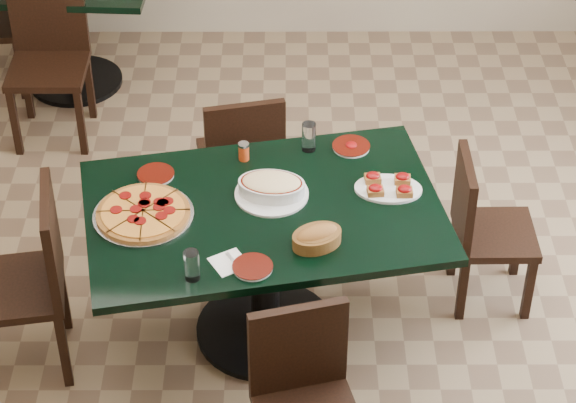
{
  "coord_description": "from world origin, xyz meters",
  "views": [
    {
      "loc": [
        0.0,
        -3.88,
        3.79
      ],
      "look_at": [
        0.01,
        0.0,
        0.72
      ],
      "focal_mm": 70.0,
      "sensor_mm": 36.0,
      "label": 1
    }
  ],
  "objects_px": {
    "back_chair_left": "(1,14)",
    "back_table": "(67,9)",
    "chair_right": "(481,225)",
    "bread_basket": "(317,237)",
    "chair_far": "(242,157)",
    "chair_near": "(304,394)",
    "lasagna_casserole": "(272,187)",
    "main_table": "(264,240)",
    "back_chair_near": "(49,50)",
    "bruschetta_platter": "(388,186)",
    "chair_left": "(31,273)",
    "pepperoni_pizza": "(143,213)"
  },
  "relations": [
    {
      "from": "back_chair_left",
      "to": "back_table",
      "type": "bearing_deg",
      "value": 85.87
    },
    {
      "from": "chair_right",
      "to": "bread_basket",
      "type": "relative_size",
      "value": 3.09
    },
    {
      "from": "chair_far",
      "to": "chair_near",
      "type": "distance_m",
      "value": 1.61
    },
    {
      "from": "chair_right",
      "to": "bread_basket",
      "type": "distance_m",
      "value": 0.99
    },
    {
      "from": "chair_right",
      "to": "lasagna_casserole",
      "type": "height_order",
      "value": "lasagna_casserole"
    },
    {
      "from": "back_table",
      "to": "main_table",
      "type": "bearing_deg",
      "value": -57.59
    },
    {
      "from": "main_table",
      "to": "lasagna_casserole",
      "type": "relative_size",
      "value": 5.19
    },
    {
      "from": "chair_near",
      "to": "chair_right",
      "type": "relative_size",
      "value": 1.05
    },
    {
      "from": "chair_right",
      "to": "bread_basket",
      "type": "height_order",
      "value": "bread_basket"
    },
    {
      "from": "back_chair_near",
      "to": "chair_right",
      "type": "bearing_deg",
      "value": -32.96
    },
    {
      "from": "back_chair_left",
      "to": "bruschetta_platter",
      "type": "relative_size",
      "value": 2.75
    },
    {
      "from": "bread_basket",
      "to": "bruschetta_platter",
      "type": "relative_size",
      "value": 0.82
    },
    {
      "from": "chair_near",
      "to": "bread_basket",
      "type": "xyz_separation_m",
      "value": [
        0.06,
        0.58,
        0.32
      ]
    },
    {
      "from": "chair_left",
      "to": "lasagna_casserole",
      "type": "height_order",
      "value": "chair_left"
    },
    {
      "from": "back_chair_near",
      "to": "bread_basket",
      "type": "distance_m",
      "value": 2.47
    },
    {
      "from": "bruschetta_platter",
      "to": "main_table",
      "type": "bearing_deg",
      "value": -162.12
    },
    {
      "from": "pepperoni_pizza",
      "to": "bruschetta_platter",
      "type": "xyz_separation_m",
      "value": [
        1.06,
        0.18,
        0.01
      ]
    },
    {
      "from": "back_chair_near",
      "to": "bread_basket",
      "type": "xyz_separation_m",
      "value": [
        1.47,
        -1.96,
        0.27
      ]
    },
    {
      "from": "chair_far",
      "to": "lasagna_casserole",
      "type": "xyz_separation_m",
      "value": [
        0.16,
        -0.67,
        0.33
      ]
    },
    {
      "from": "bread_basket",
      "to": "bruschetta_platter",
      "type": "height_order",
      "value": "bread_basket"
    },
    {
      "from": "back_chair_near",
      "to": "pepperoni_pizza",
      "type": "bearing_deg",
      "value": -67.59
    },
    {
      "from": "main_table",
      "to": "lasagna_casserole",
      "type": "bearing_deg",
      "value": 58.93
    },
    {
      "from": "chair_near",
      "to": "pepperoni_pizza",
      "type": "height_order",
      "value": "chair_near"
    },
    {
      "from": "chair_far",
      "to": "back_chair_near",
      "type": "xyz_separation_m",
      "value": [
        -1.13,
        0.96,
        0.05
      ]
    },
    {
      "from": "back_chair_left",
      "to": "bread_basket",
      "type": "xyz_separation_m",
      "value": [
        1.84,
        -2.44,
        0.3
      ]
    },
    {
      "from": "bruschetta_platter",
      "to": "bread_basket",
      "type": "bearing_deg",
      "value": -126.4
    },
    {
      "from": "main_table",
      "to": "bruschetta_platter",
      "type": "relative_size",
      "value": 5.32
    },
    {
      "from": "main_table",
      "to": "chair_right",
      "type": "bearing_deg",
      "value": 3.2
    },
    {
      "from": "chair_left",
      "to": "back_chair_near",
      "type": "height_order",
      "value": "back_chair_near"
    },
    {
      "from": "chair_far",
      "to": "lasagna_casserole",
      "type": "distance_m",
      "value": 0.76
    },
    {
      "from": "chair_far",
      "to": "back_chair_near",
      "type": "relative_size",
      "value": 0.91
    },
    {
      "from": "chair_far",
      "to": "back_chair_left",
      "type": "xyz_separation_m",
      "value": [
        -1.49,
        1.44,
        0.02
      ]
    },
    {
      "from": "chair_near",
      "to": "pepperoni_pizza",
      "type": "relative_size",
      "value": 1.94
    },
    {
      "from": "back_chair_near",
      "to": "bruschetta_platter",
      "type": "distance_m",
      "value": 2.42
    },
    {
      "from": "back_table",
      "to": "chair_far",
      "type": "height_order",
      "value": "chair_far"
    },
    {
      "from": "chair_near",
      "to": "back_chair_near",
      "type": "bearing_deg",
      "value": 104.85
    },
    {
      "from": "main_table",
      "to": "back_chair_near",
      "type": "bearing_deg",
      "value": 115.07
    },
    {
      "from": "main_table",
      "to": "back_chair_left",
      "type": "height_order",
      "value": "back_chair_left"
    },
    {
      "from": "lasagna_casserole",
      "to": "chair_far",
      "type": "bearing_deg",
      "value": 110.57
    },
    {
      "from": "lasagna_casserole",
      "to": "bruschetta_platter",
      "type": "xyz_separation_m",
      "value": [
        0.52,
        0.03,
        -0.02
      ]
    },
    {
      "from": "chair_far",
      "to": "chair_left",
      "type": "relative_size",
      "value": 0.92
    },
    {
      "from": "back_chair_left",
      "to": "bruschetta_platter",
      "type": "distance_m",
      "value": 3.01
    },
    {
      "from": "back_table",
      "to": "bruschetta_platter",
      "type": "height_order",
      "value": "bruschetta_platter"
    },
    {
      "from": "back_chair_left",
      "to": "bread_basket",
      "type": "relative_size",
      "value": 3.37
    },
    {
      "from": "main_table",
      "to": "chair_near",
      "type": "relative_size",
      "value": 2.0
    },
    {
      "from": "chair_near",
      "to": "back_chair_left",
      "type": "xyz_separation_m",
      "value": [
        -1.78,
        3.02,
        0.02
      ]
    },
    {
      "from": "back_table",
      "to": "bruschetta_platter",
      "type": "bearing_deg",
      "value": -46.15
    },
    {
      "from": "main_table",
      "to": "back_chair_near",
      "type": "xyz_separation_m",
      "value": [
        -1.25,
        1.72,
        -0.05
      ]
    },
    {
      "from": "back_table",
      "to": "lasagna_casserole",
      "type": "relative_size",
      "value": 3.36
    },
    {
      "from": "main_table",
      "to": "bruschetta_platter",
      "type": "height_order",
      "value": "bruschetta_platter"
    }
  ]
}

